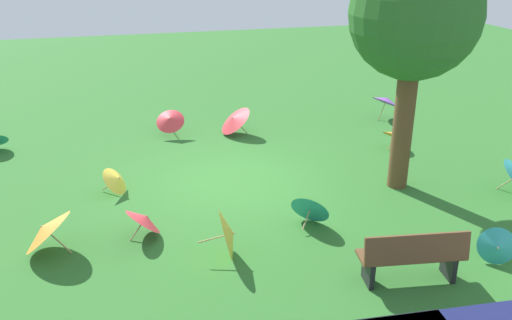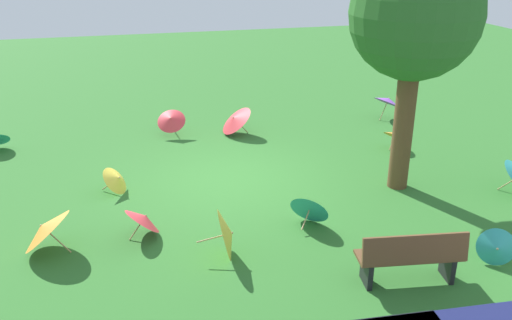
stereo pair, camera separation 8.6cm
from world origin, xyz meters
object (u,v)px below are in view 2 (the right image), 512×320
at_px(parasol_yellow_0, 228,234).
at_px(parasol_red_1, 171,120).
at_px(parasol_teal_1, 310,207).
at_px(parasol_teal_2, 497,248).
at_px(shade_tree, 415,17).
at_px(parasol_purple_0, 388,100).
at_px(parasol_red_2, 144,218).
at_px(parasol_orange_2, 395,134).
at_px(parasol_yellow_2, 117,179).
at_px(park_bench, 411,257).
at_px(parasol_red_3, 235,119).
at_px(parasol_orange_0, 44,229).

bearing_deg(parasol_yellow_0, parasol_red_1, -87.60).
xyz_separation_m(parasol_teal_1, parasol_teal_2, (-2.42, 2.01, -0.04)).
distance_m(shade_tree, parasol_purple_0, 5.50).
relative_size(parasol_teal_1, parasol_red_2, 1.02).
relative_size(parasol_orange_2, parasol_yellow_2, 0.98).
height_order(parasol_purple_0, parasol_red_1, parasol_purple_0).
bearing_deg(parasol_yellow_2, parasol_orange_2, -172.66).
bearing_deg(parasol_yellow_2, parasol_teal_2, 143.73).
height_order(shade_tree, parasol_teal_2, shade_tree).
relative_size(park_bench, parasol_purple_0, 1.65).
height_order(park_bench, parasol_red_3, park_bench).
relative_size(parasol_orange_0, parasol_red_3, 1.12).
height_order(parasol_purple_0, parasol_yellow_2, parasol_purple_0).
height_order(shade_tree, parasol_red_3, shade_tree).
bearing_deg(park_bench, shade_tree, -115.45).
relative_size(parasol_teal_2, parasol_red_2, 0.79).
xyz_separation_m(parasol_purple_0, parasol_red_2, (7.23, 5.00, -0.21)).
bearing_deg(parasol_teal_2, parasol_red_1, -59.45).
relative_size(parasol_yellow_0, parasol_orange_0, 0.78).
distance_m(shade_tree, parasol_orange_0, 7.62).
height_order(parasol_orange_2, parasol_yellow_2, parasol_yellow_2).
bearing_deg(parasol_red_1, parasol_red_2, 78.51).
xyz_separation_m(parasol_teal_1, parasol_purple_0, (-4.27, -5.33, 0.21)).
height_order(parasol_yellow_0, parasol_purple_0, parasol_yellow_0).
height_order(parasol_orange_2, parasol_red_2, parasol_red_2).
bearing_deg(parasol_red_3, parasol_red_2, 60.82).
distance_m(parasol_orange_2, parasol_teal_2, 5.21).
xyz_separation_m(parasol_purple_0, parasol_red_1, (6.20, -0.05, -0.08)).
height_order(parasol_orange_2, parasol_red_1, parasol_red_1).
relative_size(park_bench, parasol_orange_2, 2.15).
relative_size(parasol_red_2, parasol_red_3, 0.84).
distance_m(parasol_purple_0, parasol_orange_0, 10.23).
bearing_deg(parasol_teal_1, shade_tree, -155.06).
relative_size(parasol_teal_1, parasol_red_1, 0.96).
bearing_deg(park_bench, parasol_yellow_2, -46.07).
xyz_separation_m(parasol_teal_2, parasol_yellow_2, (5.81, -4.26, -0.02)).
bearing_deg(parasol_teal_2, parasol_orange_0, -17.36).
bearing_deg(parasol_yellow_0, parasol_orange_2, -142.57).
distance_m(park_bench, parasol_orange_2, 5.82).
height_order(parasol_teal_1, parasol_teal_2, parasol_teal_1).
xyz_separation_m(shade_tree, parasol_orange_0, (6.93, 0.91, -3.05)).
distance_m(parasol_purple_0, parasol_orange_2, 2.39).
bearing_deg(parasol_orange_2, parasol_yellow_2, 7.34).
xyz_separation_m(parasol_teal_1, parasol_orange_0, (4.58, -0.18, 0.11)).
bearing_deg(parasol_red_2, parasol_orange_2, -156.07).
relative_size(parasol_yellow_0, parasol_orange_2, 1.18).
height_order(parasol_orange_0, parasol_teal_2, parasol_orange_0).
distance_m(park_bench, parasol_yellow_2, 6.07).
relative_size(park_bench, shade_tree, 0.34).
xyz_separation_m(shade_tree, parasol_orange_2, (-1.00, -2.03, -3.13)).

